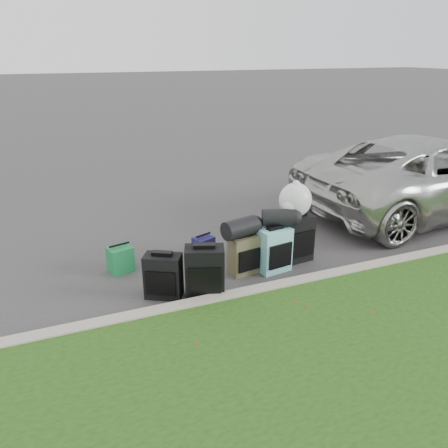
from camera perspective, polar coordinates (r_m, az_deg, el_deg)
name	(u,v)px	position (r m, az deg, el deg)	size (l,w,h in m)	color
ground	(235,263)	(6.38, 1.51, -5.09)	(120.00, 120.00, 0.00)	#383535
curb	(267,291)	(5.55, 5.67, -8.71)	(120.00, 0.18, 0.15)	#9E937F
suv	(429,174)	(9.10, 25.17, 5.88)	(2.35, 5.10, 1.42)	#B7B7B2
suitcase_small_black	(163,276)	(5.48, -7.92, -6.75)	(0.45, 0.25, 0.57)	black
suitcase_large_black_left	(205,273)	(5.37, -2.53, -6.43)	(0.47, 0.28, 0.68)	black
suitcase_olive	(244,255)	(5.99, 2.64, -4.03)	(0.40, 0.25, 0.55)	#44412A
suitcase_teal	(274,250)	(6.07, 6.61, -3.39)	(0.44, 0.26, 0.63)	#61B3B4
suitcase_large_black_right	(296,238)	(6.41, 9.44, -1.85)	(0.46, 0.28, 0.69)	black
tote_green	(121,259)	(6.25, -13.36, -4.48)	(0.32, 0.25, 0.36)	#1A773C
tote_navy	(204,247)	(6.52, -2.68, -2.98)	(0.28, 0.22, 0.30)	#1D1855
duffel_left	(240,228)	(5.82, 2.15, -0.50)	(0.26, 0.26, 0.48)	black
duffel_right	(278,218)	(6.01, 7.08, 0.83)	(0.24, 0.24, 0.44)	black
trash_bag	(295,200)	(6.20, 9.28, 3.11)	(0.47, 0.47, 0.47)	white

